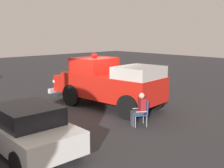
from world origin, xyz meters
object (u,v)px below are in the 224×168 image
at_px(classic_hot_rod, 23,126).
at_px(lawn_chair_by_car, 25,115).
at_px(spectator_seated, 139,108).
at_px(vintage_fire_truck, 108,82).
at_px(lawn_chair_near_truck, 143,111).
at_px(lawn_chair_spare, 154,82).

height_order(classic_hot_rod, lawn_chair_by_car, classic_hot_rod).
bearing_deg(spectator_seated, vintage_fire_truck, 70.34).
xyz_separation_m(lawn_chair_near_truck, lawn_chair_by_car, (-3.57, 2.56, 0.00)).
height_order(vintage_fire_truck, lawn_chair_spare, vintage_fire_truck).
distance_m(classic_hot_rod, lawn_chair_spare, 10.20).
bearing_deg(vintage_fire_truck, classic_hot_rod, -159.75).
relative_size(lawn_chair_spare, spectator_seated, 0.79).
distance_m(classic_hot_rod, lawn_chair_by_car, 1.76).
height_order(vintage_fire_truck, classic_hot_rod, vintage_fire_truck).
distance_m(lawn_chair_by_car, lawn_chair_spare, 9.10).
height_order(vintage_fire_truck, spectator_seated, vintage_fire_truck).
relative_size(classic_hot_rod, lawn_chair_by_car, 4.30).
xyz_separation_m(vintage_fire_truck, classic_hot_rod, (-5.31, -1.96, -0.45)).
xyz_separation_m(lawn_chair_spare, spectator_seated, (-5.56, -3.65, 0.11)).
height_order(lawn_chair_by_car, lawn_chair_spare, same).
bearing_deg(classic_hot_rod, lawn_chair_spare, 15.46).
distance_m(lawn_chair_near_truck, lawn_chair_by_car, 4.39).
bearing_deg(vintage_fire_truck, lawn_chair_near_truck, -107.29).
bearing_deg(spectator_seated, lawn_chair_by_car, 144.32).
bearing_deg(lawn_chair_spare, spectator_seated, -146.69).
relative_size(classic_hot_rod, lawn_chair_spare, 4.30).
relative_size(vintage_fire_truck, lawn_chair_spare, 6.03).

